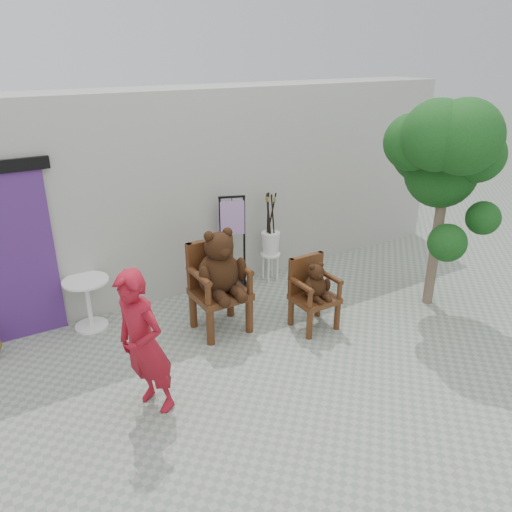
{
  "coord_description": "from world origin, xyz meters",
  "views": [
    {
      "loc": [
        -3.3,
        -3.87,
        3.52
      ],
      "look_at": [
        -0.09,
        1.37,
        0.95
      ],
      "focal_mm": 35.0,
      "sensor_mm": 36.0,
      "label": 1
    }
  ],
  "objects_px": {
    "cafe_table": "(88,298)",
    "tree": "(445,154)",
    "chair_small": "(313,287)",
    "stool_bucket": "(270,243)",
    "chair_big": "(219,274)",
    "person": "(144,344)",
    "display_stand": "(233,255)"
  },
  "relations": [
    {
      "from": "chair_big",
      "to": "cafe_table",
      "type": "relative_size",
      "value": 2.02
    },
    {
      "from": "stool_bucket",
      "to": "person",
      "type": "bearing_deg",
      "value": -144.09
    },
    {
      "from": "cafe_table",
      "to": "stool_bucket",
      "type": "bearing_deg",
      "value": 0.01
    },
    {
      "from": "stool_bucket",
      "to": "tree",
      "type": "height_order",
      "value": "tree"
    },
    {
      "from": "person",
      "to": "chair_small",
      "type": "bearing_deg",
      "value": 77.57
    },
    {
      "from": "chair_big",
      "to": "person",
      "type": "bearing_deg",
      "value": -142.26
    },
    {
      "from": "person",
      "to": "tree",
      "type": "xyz_separation_m",
      "value": [
        4.25,
        0.09,
        1.43
      ]
    },
    {
      "from": "person",
      "to": "cafe_table",
      "type": "distance_m",
      "value": 2.09
    },
    {
      "from": "person",
      "to": "tree",
      "type": "relative_size",
      "value": 0.55
    },
    {
      "from": "cafe_table",
      "to": "display_stand",
      "type": "xyz_separation_m",
      "value": [
        2.22,
        -0.0,
        0.14
      ]
    },
    {
      "from": "chair_small",
      "to": "stool_bucket",
      "type": "bearing_deg",
      "value": 78.16
    },
    {
      "from": "chair_big",
      "to": "person",
      "type": "distance_m",
      "value": 1.78
    },
    {
      "from": "cafe_table",
      "to": "chair_small",
      "type": "bearing_deg",
      "value": -30.89
    },
    {
      "from": "chair_small",
      "to": "display_stand",
      "type": "height_order",
      "value": "display_stand"
    },
    {
      "from": "chair_big",
      "to": "tree",
      "type": "relative_size",
      "value": 0.48
    },
    {
      "from": "display_stand",
      "to": "stool_bucket",
      "type": "height_order",
      "value": "display_stand"
    },
    {
      "from": "chair_big",
      "to": "person",
      "type": "xyz_separation_m",
      "value": [
        -1.41,
        -1.09,
        0.0
      ]
    },
    {
      "from": "person",
      "to": "stool_bucket",
      "type": "height_order",
      "value": "person"
    },
    {
      "from": "chair_big",
      "to": "chair_small",
      "type": "height_order",
      "value": "chair_big"
    },
    {
      "from": "display_stand",
      "to": "tree",
      "type": "bearing_deg",
      "value": -22.54
    },
    {
      "from": "chair_big",
      "to": "display_stand",
      "type": "height_order",
      "value": "display_stand"
    },
    {
      "from": "chair_big",
      "to": "tree",
      "type": "xyz_separation_m",
      "value": [
        2.84,
        -1.0,
        1.43
      ]
    },
    {
      "from": "display_stand",
      "to": "stool_bucket",
      "type": "xyz_separation_m",
      "value": [
        0.69,
        0.0,
        0.06
      ]
    },
    {
      "from": "cafe_table",
      "to": "tree",
      "type": "distance_m",
      "value": 5.08
    },
    {
      "from": "stool_bucket",
      "to": "tree",
      "type": "relative_size",
      "value": 0.49
    },
    {
      "from": "cafe_table",
      "to": "tree",
      "type": "height_order",
      "value": "tree"
    },
    {
      "from": "cafe_table",
      "to": "display_stand",
      "type": "relative_size",
      "value": 0.47
    },
    {
      "from": "chair_small",
      "to": "stool_bucket",
      "type": "xyz_separation_m",
      "value": [
        0.32,
        1.55,
        0.07
      ]
    },
    {
      "from": "chair_small",
      "to": "tree",
      "type": "height_order",
      "value": "tree"
    },
    {
      "from": "tree",
      "to": "stool_bucket",
      "type": "bearing_deg",
      "value": 125.87
    },
    {
      "from": "chair_big",
      "to": "person",
      "type": "relative_size",
      "value": 0.87
    },
    {
      "from": "chair_small",
      "to": "person",
      "type": "xyz_separation_m",
      "value": [
        -2.51,
        -0.51,
        0.24
      ]
    }
  ]
}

